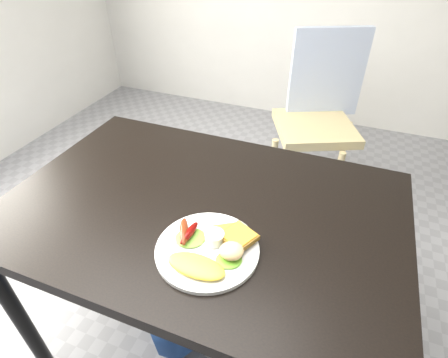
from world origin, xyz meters
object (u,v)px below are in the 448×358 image
(person, at_px, (267,147))
(plate, at_px, (207,250))
(dining_table, at_px, (202,209))
(dining_chair, at_px, (315,128))

(person, xyz_separation_m, plate, (0.01, -0.65, 0.06))
(dining_table, relative_size, dining_chair, 2.74)
(dining_table, height_order, person, person)
(person, distance_m, plate, 0.65)
(dining_chair, distance_m, plate, 1.39)
(dining_chair, distance_m, person, 0.76)
(plate, bearing_deg, dining_chair, 85.83)
(dining_table, bearing_deg, plate, -61.52)
(dining_chair, height_order, person, person)
(dining_table, relative_size, plate, 4.43)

